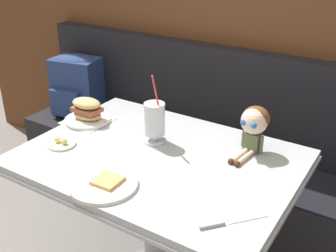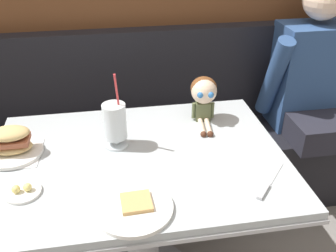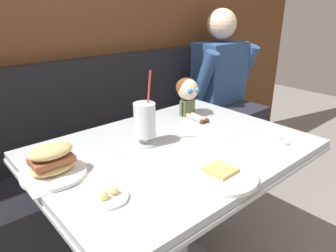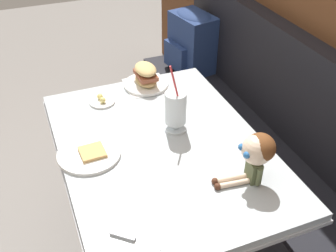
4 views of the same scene
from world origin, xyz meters
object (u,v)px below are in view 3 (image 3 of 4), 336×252
at_px(sandwich_plate, 52,164).
at_px(diner_patron, 222,82).
at_px(butter_saucer, 109,197).
at_px(butter_knife, 282,138).
at_px(toast_plate, 221,175).
at_px(seated_doll, 188,91).
at_px(milkshake_glass, 145,122).

xyz_separation_m(sandwich_plate, diner_patron, (1.48, 0.49, -0.04)).
bearing_deg(butter_saucer, butter_knife, -7.37).
distance_m(sandwich_plate, butter_knife, 0.94).
bearing_deg(butter_knife, butter_saucer, 172.63).
distance_m(toast_plate, butter_knife, 0.45).
bearing_deg(toast_plate, seated_doll, 56.05).
bearing_deg(sandwich_plate, diner_patron, 18.23).
bearing_deg(butter_saucer, diner_patron, 27.36).
relative_size(milkshake_glass, sandwich_plate, 1.43).
bearing_deg(sandwich_plate, seated_doll, 10.46).
height_order(seated_doll, diner_patron, diner_patron).
relative_size(toast_plate, sandwich_plate, 1.14).
relative_size(toast_plate, butter_knife, 1.31).
distance_m(toast_plate, milkshake_glass, 0.39).
bearing_deg(toast_plate, butter_knife, 4.35).
distance_m(milkshake_glass, butter_saucer, 0.41).
relative_size(seated_doll, diner_patron, 0.28).
xyz_separation_m(sandwich_plate, seated_doll, (0.78, 0.14, 0.08)).
relative_size(milkshake_glass, seated_doll, 1.40).
relative_size(sandwich_plate, diner_patron, 0.27).
xyz_separation_m(butter_knife, diner_patron, (0.60, 0.83, -0.00)).
height_order(milkshake_glass, butter_saucer, milkshake_glass).
relative_size(milkshake_glass, butter_saucer, 2.62).
bearing_deg(milkshake_glass, toast_plate, -84.88).
relative_size(sandwich_plate, butter_saucer, 1.83).
xyz_separation_m(toast_plate, milkshake_glass, (-0.03, 0.38, 0.09)).
bearing_deg(diner_patron, seated_doll, -153.93).
bearing_deg(sandwich_plate, milkshake_glass, -0.32).
height_order(milkshake_glass, sandwich_plate, milkshake_glass).
bearing_deg(seated_doll, diner_patron, 26.07).
distance_m(butter_saucer, seated_doll, 0.81).
bearing_deg(butter_saucer, milkshake_glass, 36.87).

